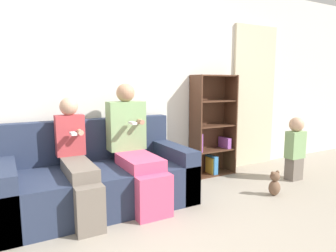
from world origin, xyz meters
TOP-DOWN VIEW (x-y plane):
  - ground_plane at (0.00, 0.00)m, footprint 14.00×14.00m
  - back_wall at (0.00, 1.01)m, footprint 10.00×0.06m
  - curtain_panel at (2.25, 0.96)m, footprint 0.78×0.04m
  - couch at (-0.26, 0.54)m, footprint 1.84×0.88m
  - adult_seated at (0.10, 0.46)m, footprint 0.40×0.85m
  - child_seated at (-0.48, 0.42)m, footprint 0.28×0.87m
  - toddler_standing at (2.18, 0.14)m, footprint 0.24×0.18m
  - bookshelf at (1.40, 0.87)m, footprint 0.60×0.28m
  - teddy_bear at (1.53, -0.13)m, footprint 0.14×0.11m

SIDE VIEW (x-z plane):
  - ground_plane at x=0.00m, z-range 0.00..0.00m
  - teddy_bear at x=1.53m, z-range -0.01..0.27m
  - couch at x=-0.26m, z-range -0.16..0.70m
  - toddler_standing at x=2.18m, z-range 0.02..0.83m
  - child_seated at x=-0.48m, z-range 0.00..1.10m
  - bookshelf at x=1.40m, z-range -0.09..1.26m
  - adult_seated at x=0.10m, z-range 0.00..1.24m
  - curtain_panel at x=2.25m, z-range 0.00..2.07m
  - back_wall at x=0.00m, z-range 0.00..2.55m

